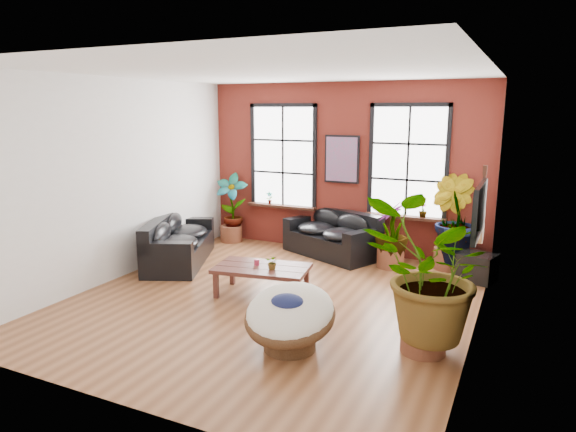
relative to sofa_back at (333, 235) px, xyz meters
The scene contains 19 objects.
room 3.03m from the sofa_back, 89.23° to the right, with size 6.04×6.54×3.54m.
sofa_back is the anchor object (origin of this frame).
sofa_left 3.16m from the sofa_back, 144.80° to the right, with size 1.78×2.46×0.90m.
coffee_table 2.70m from the sofa_back, 94.76° to the right, with size 1.60×1.08×0.57m.
papasan_chair 4.36m from the sofa_back, 76.79° to the right, with size 1.20×1.22×0.86m.
poster 1.57m from the sofa_back, 83.40° to the left, with size 0.74×0.06×0.98m.
tv_wall_unit 3.90m from the sofa_back, 37.37° to the right, with size 0.13×1.86×1.20m.
media_box 2.90m from the sofa_back, ahead, with size 0.70×0.64×0.49m.
pot_back_left 2.49m from the sofa_back, behind, with size 0.63×0.63×0.36m.
pot_back_right 2.31m from the sofa_back, ahead, with size 0.69×0.69×0.40m.
pot_right_wall 4.41m from the sofa_back, 54.97° to the right, with size 0.64×0.64×0.41m.
pot_mid 1.35m from the sofa_back, 14.90° to the right, with size 0.61×0.61×0.37m.
floor_plant_back_left 2.51m from the sofa_back, behind, with size 0.74×0.50×1.40m, color #244A13.
floor_plant_back_right 2.39m from the sofa_back, ahead, with size 0.90×0.73×1.64m, color #244A13.
floor_plant_right_wall 4.49m from the sofa_back, 54.90° to the right, with size 1.56×1.35×1.73m, color #244A13.
floor_plant_mid 1.37m from the sofa_back, 14.83° to the right, with size 0.63×0.63×1.12m, color #244A13.
table_plant 2.77m from the sofa_back, 89.92° to the right, with size 0.21×0.19×0.24m, color #244A13.
sill_plant_left 1.75m from the sofa_back, behind, with size 0.14×0.10×0.27m, color #244A13.
sill_plant_right 1.87m from the sofa_back, ahead, with size 0.15×0.15×0.27m, color #244A13.
Camera 1 is at (3.50, -6.80, 2.97)m, focal length 32.00 mm.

